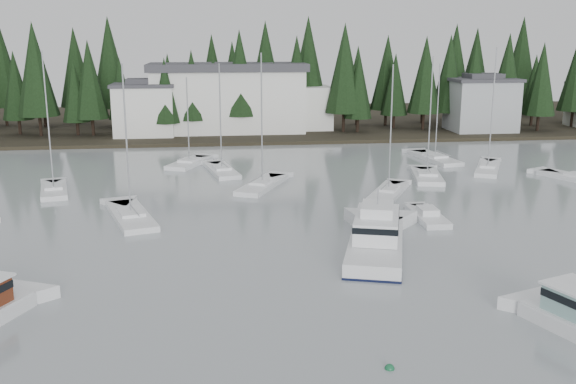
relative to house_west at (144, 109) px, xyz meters
name	(u,v)px	position (x,y,z in m)	size (l,w,h in m)	color
far_shore_land	(253,122)	(18.00, 18.00, -4.65)	(240.00, 54.00, 1.00)	black
conifer_treeline	(258,130)	(18.00, 7.00, -4.65)	(200.00, 22.00, 20.00)	black
house_west	(144,109)	(0.00, 0.00, 0.00)	(9.54, 7.42, 8.75)	silver
house_east_a	(481,104)	(54.00, -1.00, 0.25)	(10.60, 8.48, 9.25)	#999EA0
harbor_inn	(241,98)	(15.04, 3.34, 1.12)	(29.50, 11.50, 10.90)	silver
cabin_cruiser_center	(376,240)	(22.06, -57.50, -3.86)	(7.25, 12.91, 5.30)	silver
sailboat_1	(54,191)	(-5.81, -35.61, -4.55)	(4.24, 8.37, 14.70)	silver
sailboat_2	(427,178)	(34.04, -33.62, -4.57)	(4.60, 8.79, 13.93)	silver
sailboat_4	(131,218)	(3.11, -46.50, -4.59)	(5.68, 10.48, 13.79)	silver
sailboat_8	(388,194)	(27.72, -40.49, -4.57)	(6.25, 8.81, 13.36)	silver
sailboat_9	(190,164)	(7.42, -22.51, -4.60)	(5.86, 8.59, 11.26)	silver
sailboat_10	(262,186)	(15.41, -35.76, -4.57)	(6.47, 9.81, 14.39)	silver
sailboat_11	(435,159)	(38.71, -22.98, -4.59)	(4.23, 10.28, 12.73)	silver
sailboat_12	(488,169)	(42.79, -29.91, -4.57)	(6.71, 10.03, 14.83)	silver
sailboat_13	(222,172)	(11.30, -27.68, -4.58)	(4.35, 9.47, 13.05)	silver
runabout_1	(427,217)	(28.64, -49.65, -4.52)	(2.37, 6.81, 1.42)	silver
mooring_buoy_green	(389,369)	(18.35, -74.51, -4.65)	(0.48, 0.48, 0.48)	#145933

